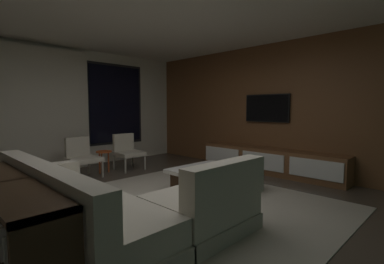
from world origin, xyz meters
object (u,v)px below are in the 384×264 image
Objects in this scene: coffee_table at (213,180)px; accent_chair_by_curtain at (82,155)px; mounted_tv at (267,108)px; console_table_behind_couch at (7,219)px; book_stack_on_coffee_table at (224,167)px; accent_chair_near_window at (127,150)px; side_stool at (104,155)px; media_console at (270,162)px; sectional_couch at (113,209)px.

coffee_table is 1.49× the size of accent_chair_by_curtain.
mounted_tv reaches higher than console_table_behind_couch.
mounted_tv reaches higher than book_stack_on_coffee_table.
book_stack_on_coffee_table is 0.12× the size of console_table_behind_couch.
side_stool is at bearing 175.66° from accent_chair_near_window.
coffee_table is 2.55m from side_stool.
console_table_behind_couch reaches higher than book_stack_on_coffee_table.
console_table_behind_couch is (-4.64, -0.13, 0.16)m from media_console.
accent_chair_by_curtain is 3.90m from mounted_tv.
sectional_couch is 3.08m from side_stool.
accent_chair_near_window and accent_chair_by_curtain have the same top height.
accent_chair_near_window is at bearing -0.58° from accent_chair_by_curtain.
sectional_couch is 3.21× the size of accent_chair_near_window.
sectional_couch is 0.81× the size of media_console.
console_table_behind_couch is at bearing -124.47° from accent_chair_by_curtain.
console_table_behind_couch is at bearing -179.53° from book_stack_on_coffee_table.
sectional_couch reaches higher than console_table_behind_couch.
console_table_behind_couch reaches higher than media_console.
coffee_table is at bearing -175.39° from mounted_tv.
book_stack_on_coffee_table is 0.34× the size of accent_chair_near_window.
mounted_tv is (3.91, 0.46, 1.06)m from sectional_couch.
media_console is (1.66, 0.10, -0.15)m from book_stack_on_coffee_table.
accent_chair_near_window reaches higher than console_table_behind_couch.
coffee_table is 1.49× the size of accent_chair_near_window.
console_table_behind_couch is (-2.98, -0.02, 0.01)m from book_stack_on_coffee_table.
media_console is at bearing 1.55° from console_table_behind_couch.
mounted_tv is (1.84, 0.30, 0.95)m from book_stack_on_coffee_table.
accent_chair_near_window is at bearing 93.79° from book_stack_on_coffee_table.
media_console is at bearing -53.41° from accent_chair_near_window.
book_stack_on_coffee_table reaches higher than coffee_table.
accent_chair_near_window is (-0.09, 2.43, 0.25)m from coffee_table.
accent_chair_near_window is 0.37× the size of console_table_behind_couch.
coffee_table is 0.27m from book_stack_on_coffee_table.
mounted_tv reaches higher than sectional_couch.
book_stack_on_coffee_table is at bearing -176.53° from media_console.
accent_chair_by_curtain is 3.16m from console_table_behind_couch.
mounted_tv is at bearing 4.61° from coffee_table.
media_console reaches higher than book_stack_on_coffee_table.
book_stack_on_coffee_table is 0.34× the size of accent_chair_by_curtain.
media_console reaches higher than coffee_table.
console_table_behind_couch is at bearing -137.25° from accent_chair_near_window.
media_console is 4.64m from console_table_behind_couch.
coffee_table is at bearing -75.66° from side_stool.
sectional_couch is at bearing -176.05° from media_console.
console_table_behind_couch is (-1.79, -2.60, -0.03)m from accent_chair_by_curtain.
book_stack_on_coffee_table is at bearing -170.78° from mounted_tv.
mounted_tv is at bearing 3.84° from console_table_behind_couch.
console_table_behind_couch is (-2.27, -2.63, 0.03)m from side_stool.
sectional_couch reaches higher than accent_chair_near_window.
book_stack_on_coffee_table is 0.08× the size of media_console.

